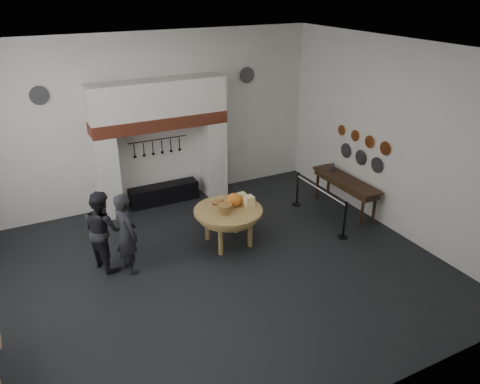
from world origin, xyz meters
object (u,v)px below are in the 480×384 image
iron_range (164,193)px  barrier_post_near (345,221)px  visitor_near (126,233)px  visitor_far (102,230)px  work_table (228,211)px  side_table (346,180)px  barrier_post_far (297,190)px

iron_range → barrier_post_near: 4.97m
iron_range → visitor_near: size_ratio=1.07×
iron_range → visitor_far: 3.30m
visitor_far → visitor_near: bearing=-156.2°
work_table → visitor_near: 2.35m
visitor_near → side_table: visitor_near is taller
visitor_near → barrier_post_far: 5.01m
visitor_near → side_table: bearing=-102.9°
side_table → barrier_post_far: (-0.94, 0.82, -0.42)m
visitor_far → side_table: size_ratio=0.79×
visitor_near → visitor_far: bearing=30.2°
barrier_post_near → barrier_post_far: bearing=90.0°
barrier_post_near → barrier_post_far: same height
side_table → barrier_post_near: 1.56m
work_table → visitor_near: size_ratio=0.88×
iron_range → work_table: (0.62, -2.80, 0.59)m
work_table → barrier_post_far: bearing=20.8°
barrier_post_near → work_table: bearing=157.9°
side_table → barrier_post_near: same height
visitor_far → barrier_post_far: 5.34m
work_table → barrier_post_near: (2.54, -1.03, -0.39)m
visitor_far → barrier_post_near: (5.29, -1.38, -0.42)m
side_table → iron_range: bearing=147.1°
work_table → visitor_far: visitor_far is taller
side_table → barrier_post_near: size_ratio=2.44×
barrier_post_near → visitor_near: bearing=168.6°
work_table → barrier_post_near: size_ratio=1.74×
visitor_far → side_table: 6.23m
barrier_post_far → visitor_near: bearing=-168.3°
barrier_post_far → side_table: bearing=-41.2°
visitor_near → side_table: (5.83, 0.20, -0.02)m
work_table → visitor_far: bearing=172.7°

